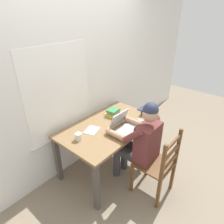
# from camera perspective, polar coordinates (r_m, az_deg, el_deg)

# --- Properties ---
(ground_plane) EXTENTS (8.00, 8.00, 0.00)m
(ground_plane) POSITION_cam_1_polar(r_m,az_deg,el_deg) (3.16, -0.84, -15.28)
(ground_plane) COLOR gray
(back_wall) EXTENTS (6.00, 0.08, 2.60)m
(back_wall) POSITION_cam_1_polar(r_m,az_deg,el_deg) (2.79, -8.89, 9.47)
(back_wall) COLOR silver
(back_wall) RESTS_ON ground
(desk) EXTENTS (1.37, 0.83, 0.74)m
(desk) POSITION_cam_1_polar(r_m,az_deg,el_deg) (2.76, -0.93, -5.50)
(desk) COLOR olive
(desk) RESTS_ON ground
(seated_person) EXTENTS (0.50, 0.60, 1.25)m
(seated_person) POSITION_cam_1_polar(r_m,az_deg,el_deg) (2.52, 8.04, -8.22)
(seated_person) COLOR brown
(seated_person) RESTS_ON ground
(wooden_chair) EXTENTS (0.42, 0.42, 0.94)m
(wooden_chair) POSITION_cam_1_polar(r_m,az_deg,el_deg) (2.56, 13.12, -14.54)
(wooden_chair) COLOR brown
(wooden_chair) RESTS_ON ground
(laptop) EXTENTS (0.33, 0.31, 0.23)m
(laptop) POSITION_cam_1_polar(r_m,az_deg,el_deg) (2.62, 3.59, -3.82)
(laptop) COLOR #ADAFB2
(laptop) RESTS_ON desk
(computer_mouse) EXTENTS (0.06, 0.10, 0.03)m
(computer_mouse) POSITION_cam_1_polar(r_m,az_deg,el_deg) (2.82, 7.99, -2.37)
(computer_mouse) COLOR #ADAFB2
(computer_mouse) RESTS_ON desk
(coffee_mug_white) EXTENTS (0.12, 0.08, 0.09)m
(coffee_mug_white) POSITION_cam_1_polar(r_m,az_deg,el_deg) (2.44, -9.58, -6.97)
(coffee_mug_white) COLOR silver
(coffee_mug_white) RESTS_ON desk
(coffee_mug_dark) EXTENTS (0.12, 0.08, 0.09)m
(coffee_mug_dark) POSITION_cam_1_polar(r_m,az_deg,el_deg) (2.98, 9.03, -0.06)
(coffee_mug_dark) COLOR #38281E
(coffee_mug_dark) RESTS_ON desk
(book_stack_main) EXTENTS (0.21, 0.17, 0.10)m
(book_stack_main) POSITION_cam_1_polar(r_m,az_deg,el_deg) (2.95, 0.29, -0.02)
(book_stack_main) COLOR gold
(book_stack_main) RESTS_ON desk
(paper_pile_near_laptop) EXTENTS (0.23, 0.21, 0.01)m
(paper_pile_near_laptop) POSITION_cam_1_polar(r_m,az_deg,el_deg) (2.62, -5.83, -5.22)
(paper_pile_near_laptop) COLOR white
(paper_pile_near_laptop) RESTS_ON desk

